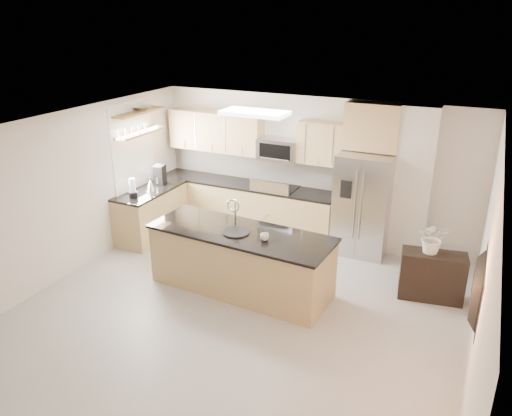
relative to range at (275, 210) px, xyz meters
The scene contains 27 objects.
floor 3.02m from the range, 78.39° to the right, with size 6.50×6.50×0.00m, color #9B9993.
ceiling 3.66m from the range, 78.39° to the right, with size 6.00×6.50×0.02m, color white.
wall_back 1.07m from the range, 28.76° to the left, with size 6.00×0.02×2.60m, color beige.
wall_front 6.25m from the range, 84.45° to the right, with size 6.00×0.02×2.60m, color beige.
wall_left 3.87m from the range, 129.41° to the right, with size 0.02×6.50×2.60m, color beige.
wall_right 4.71m from the range, 39.05° to the right, with size 0.02×6.50×2.60m, color beige.
back_counter 0.63m from the range, behind, with size 3.55×0.66×1.44m.
left_counter 2.33m from the range, 152.71° to the right, with size 0.66×1.50×0.92m.
range is the anchor object (origin of this frame).
upper_cabinets 1.53m from the range, 166.83° to the left, with size 3.50×0.33×0.75m.
microwave 1.16m from the range, 90.00° to the left, with size 0.76×0.40×0.40m.
refrigerator 1.71m from the range, ahead, with size 0.92×0.78×1.78m.
partition_column 2.56m from the range, ahead, with size 0.60×0.30×2.60m, color silver.
window 2.86m from the range, 155.75° to the right, with size 0.04×1.15×1.65m.
shelf_lower 2.86m from the range, 156.67° to the right, with size 0.30×1.20×0.04m, color olive.
shelf_upper 3.07m from the range, 156.67° to the right, with size 0.30×1.20×0.04m, color olive.
ceiling_fixture 2.48m from the range, 81.39° to the right, with size 1.00×0.50×0.06m, color white.
island 2.14m from the range, 80.77° to the right, with size 2.83×1.17×1.38m.
credenza 3.21m from the range, 21.02° to the right, with size 0.91×0.38×0.73m, color black.
cup 2.42m from the range, 70.66° to the right, with size 0.13×0.13×0.10m, color white.
platter 2.26m from the range, 82.01° to the right, with size 0.40×0.40×0.02m, color black.
blender 2.65m from the range, 143.63° to the right, with size 0.15×0.15×0.35m.
kettle 2.36m from the range, 151.88° to the right, with size 0.19×0.19×0.24m.
coffee_maker 2.29m from the range, 161.48° to the right, with size 0.24×0.27×0.36m.
bowl 3.08m from the range, 158.33° to the right, with size 0.37×0.37×0.09m, color #ABABAE.
flower_vase 3.21m from the range, 21.29° to the right, with size 0.64×0.55×0.71m, color silver.
television 4.78m from the range, 41.64° to the right, with size 1.08×0.14×0.62m, color black.
Camera 1 is at (2.80, -5.15, 3.96)m, focal length 35.00 mm.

